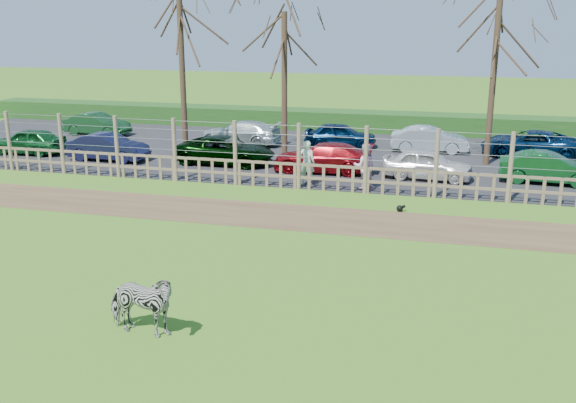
% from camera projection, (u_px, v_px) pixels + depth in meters
% --- Properties ---
extents(ground, '(120.00, 120.00, 0.00)m').
position_uv_depth(ground, '(227.00, 265.00, 16.75)').
color(ground, '#63A233').
rests_on(ground, ground).
extents(dirt_strip, '(34.00, 2.80, 0.01)m').
position_uv_depth(dirt_strip, '(274.00, 215.00, 20.94)').
color(dirt_strip, brown).
rests_on(dirt_strip, ground).
extents(asphalt, '(44.00, 13.00, 0.04)m').
position_uv_depth(asphalt, '(331.00, 154.00, 30.24)').
color(asphalt, '#232326').
rests_on(asphalt, ground).
extents(hedge, '(46.00, 2.00, 1.10)m').
position_uv_depth(hedge, '(354.00, 121.00, 36.61)').
color(hedge, '#1E4716').
rests_on(hedge, ground).
extents(fence, '(30.16, 0.16, 2.50)m').
position_uv_depth(fence, '(299.00, 168.00, 23.97)').
color(fence, brown).
rests_on(fence, ground).
extents(tree_left, '(4.80, 4.80, 7.88)m').
position_uv_depth(tree_left, '(181.00, 32.00, 28.40)').
color(tree_left, '#3D2B1E').
rests_on(tree_left, ground).
extents(tree_mid, '(4.80, 4.80, 6.83)m').
position_uv_depth(tree_mid, '(284.00, 50.00, 28.46)').
color(tree_mid, '#3D2B1E').
rests_on(tree_mid, ground).
extents(tree_right, '(4.80, 4.80, 7.35)m').
position_uv_depth(tree_right, '(496.00, 42.00, 26.66)').
color(tree_right, '#3D2B1E').
rests_on(tree_right, ground).
extents(zebra, '(1.65, 0.83, 1.35)m').
position_uv_depth(zebra, '(141.00, 305.00, 12.84)').
color(zebra, gray).
rests_on(zebra, ground).
extents(visitor_a, '(0.68, 0.49, 1.72)m').
position_uv_depth(visitor_a, '(307.00, 163.00, 24.43)').
color(visitor_a, silver).
rests_on(visitor_a, asphalt).
extents(visitor_b, '(0.96, 0.82, 1.72)m').
position_uv_depth(visitor_b, '(365.00, 166.00, 23.82)').
color(visitor_b, '#EAB6DD').
rests_on(visitor_b, asphalt).
extents(crow, '(0.30, 0.22, 0.24)m').
position_uv_depth(crow, '(400.00, 208.00, 21.32)').
color(crow, black).
rests_on(crow, ground).
extents(car_0, '(3.58, 1.56, 1.20)m').
position_uv_depth(car_0, '(28.00, 141.00, 30.13)').
color(car_0, '#115621').
rests_on(car_0, asphalt).
extents(car_1, '(3.67, 1.35, 1.20)m').
position_uv_depth(car_1, '(108.00, 147.00, 28.76)').
color(car_1, '#171A3C').
rests_on(car_1, asphalt).
extents(car_2, '(4.36, 2.07, 1.20)m').
position_uv_depth(car_2, '(226.00, 150.00, 28.07)').
color(car_2, black).
rests_on(car_2, asphalt).
extents(car_3, '(4.17, 1.78, 1.20)m').
position_uv_depth(car_3, '(323.00, 158.00, 26.58)').
color(car_3, maroon).
rests_on(car_3, asphalt).
extents(car_4, '(3.62, 1.68, 1.20)m').
position_uv_depth(car_4, '(428.00, 164.00, 25.39)').
color(car_4, silver).
rests_on(car_4, asphalt).
extents(car_5, '(3.73, 1.55, 1.20)m').
position_uv_depth(car_5, '(548.00, 168.00, 24.75)').
color(car_5, '#105021').
rests_on(car_5, asphalt).
extents(car_7, '(3.71, 1.47, 1.20)m').
position_uv_depth(car_7, '(97.00, 124.00, 35.01)').
color(car_7, '#194C23').
rests_on(car_7, asphalt).
extents(car_9, '(4.22, 1.90, 1.20)m').
position_uv_depth(car_9, '(240.00, 133.00, 32.35)').
color(car_9, '#B2C4C0').
rests_on(car_9, asphalt).
extents(car_10, '(3.62, 1.68, 1.20)m').
position_uv_depth(car_10, '(340.00, 135.00, 31.75)').
color(car_10, '#051C3A').
rests_on(car_10, asphalt).
extents(car_11, '(3.69, 1.42, 1.20)m').
position_uv_depth(car_11, '(430.00, 139.00, 30.60)').
color(car_11, '#B2C3C7').
rests_on(car_11, asphalt).
extents(car_12, '(4.40, 2.19, 1.20)m').
position_uv_depth(car_12, '(529.00, 144.00, 29.57)').
color(car_12, '#072143').
rests_on(car_12, asphalt).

